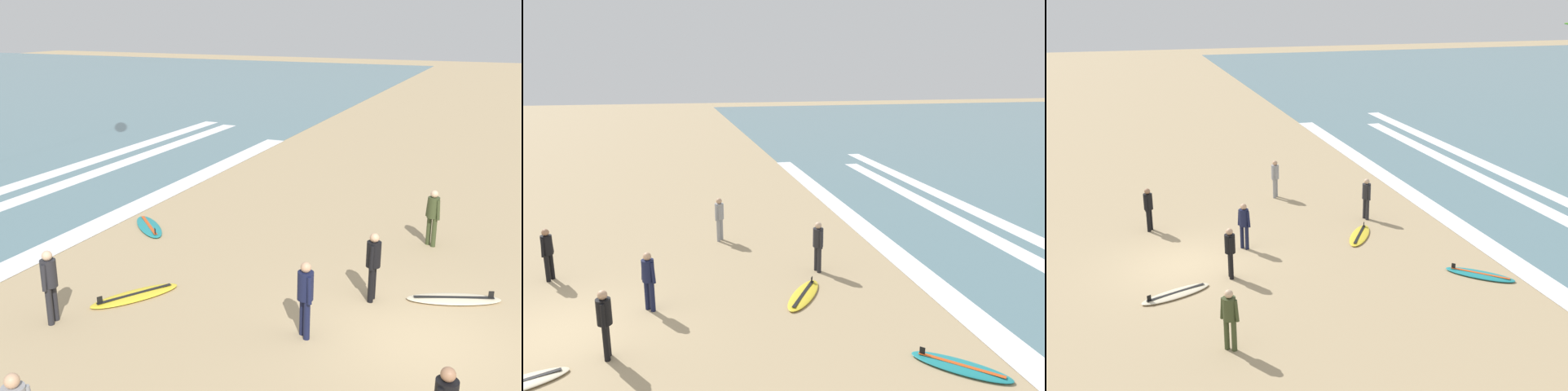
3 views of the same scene
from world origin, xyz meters
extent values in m
plane|color=tan|center=(0.00, 0.00, 0.00)|extent=(160.00, 160.00, 0.00)
sphere|color=#9E7051|center=(-3.45, -0.90, 1.49)|extent=(0.21, 0.21, 0.21)
cylinder|color=#232328|center=(-2.26, 7.08, 0.41)|extent=(0.13, 0.13, 0.82)
cylinder|color=#232328|center=(-2.46, 7.04, 0.41)|extent=(0.13, 0.13, 0.82)
cylinder|color=#232328|center=(-2.36, 7.06, 1.11)|extent=(0.32, 0.32, 0.58)
cylinder|color=#232328|center=(-2.18, 7.10, 1.08)|extent=(0.15, 0.12, 0.56)
cylinder|color=#232328|center=(-2.55, 7.02, 1.08)|extent=(0.15, 0.12, 0.56)
sphere|color=#DBB28E|center=(-2.36, 7.06, 1.49)|extent=(0.21, 0.21, 0.21)
cylinder|color=#141938|center=(-0.74, 2.13, 0.41)|extent=(0.13, 0.13, 0.82)
cylinder|color=#141938|center=(-0.89, 2.00, 0.41)|extent=(0.13, 0.13, 0.82)
cylinder|color=#141938|center=(-0.82, 2.07, 1.11)|extent=(0.32, 0.32, 0.58)
cylinder|color=#141938|center=(-0.68, 2.19, 1.08)|extent=(0.16, 0.16, 0.56)
cylinder|color=#141938|center=(-0.95, 1.94, 1.08)|extent=(0.16, 0.16, 0.56)
sphere|color=tan|center=(-0.82, 2.07, 1.49)|extent=(0.21, 0.21, 0.21)
sphere|color=tan|center=(-5.92, 4.39, 1.49)|extent=(0.21, 0.21, 0.21)
cylinder|color=#384223|center=(5.35, 0.60, 0.41)|extent=(0.13, 0.13, 0.82)
cylinder|color=#384223|center=(5.23, 0.44, 0.41)|extent=(0.13, 0.13, 0.82)
cylinder|color=#384223|center=(5.29, 0.52, 1.11)|extent=(0.32, 0.32, 0.58)
cylinder|color=#384223|center=(5.40, 0.67, 1.08)|extent=(0.15, 0.16, 0.56)
cylinder|color=#384223|center=(5.17, 0.37, 1.08)|extent=(0.15, 0.16, 0.56)
sphere|color=#DBB28E|center=(5.29, 0.52, 1.49)|extent=(0.21, 0.21, 0.21)
cylinder|color=black|center=(1.40, 1.23, 0.41)|extent=(0.13, 0.13, 0.82)
cylinder|color=black|center=(1.20, 1.23, 0.41)|extent=(0.13, 0.13, 0.82)
cylinder|color=black|center=(1.30, 1.23, 1.11)|extent=(0.32, 0.32, 0.58)
cylinder|color=black|center=(1.49, 1.23, 1.08)|extent=(0.13, 0.09, 0.56)
cylinder|color=black|center=(1.11, 1.23, 1.08)|extent=(0.13, 0.09, 0.56)
sphere|color=tan|center=(1.30, 1.23, 1.49)|extent=(0.21, 0.21, 0.21)
ellipsoid|color=yellow|center=(-0.72, 6.18, 0.04)|extent=(2.10, 1.62, 0.09)
cube|color=black|center=(-0.72, 6.18, 0.09)|extent=(1.57, 1.03, 0.01)
cube|color=black|center=(-1.42, 6.61, 0.17)|extent=(0.11, 0.08, 0.16)
ellipsoid|color=beige|center=(2.00, -0.48, 0.04)|extent=(1.33, 2.17, 0.09)
cube|color=black|center=(2.00, -0.48, 0.09)|extent=(0.75, 1.70, 0.01)
cube|color=black|center=(2.30, -1.24, 0.17)|extent=(0.06, 0.12, 0.16)
ellipsoid|color=teal|center=(3.35, 8.52, 0.04)|extent=(1.88, 1.93, 0.09)
cube|color=#D84C19|center=(3.35, 8.52, 0.09)|extent=(1.30, 1.36, 0.01)
cube|color=black|center=(2.79, 7.93, 0.17)|extent=(0.09, 0.10, 0.16)
camera|label=1|loc=(-10.93, -1.41, 6.13)|focal=41.32mm
camera|label=2|loc=(11.75, 2.83, 6.17)|focal=34.89mm
camera|label=3|loc=(18.52, -1.49, 8.24)|focal=43.13mm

